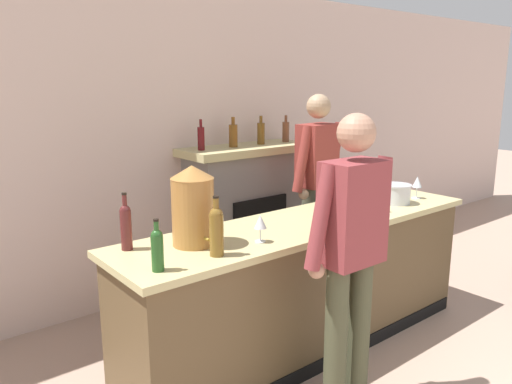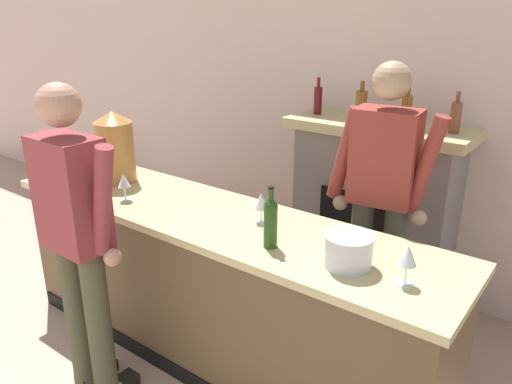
% 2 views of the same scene
% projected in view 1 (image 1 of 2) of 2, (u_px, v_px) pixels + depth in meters
% --- Properties ---
extents(wall_back_panel, '(12.00, 0.07, 2.75)m').
position_uv_depth(wall_back_panel, '(186.00, 142.00, 4.53)').
color(wall_back_panel, beige).
rests_on(wall_back_panel, ground_plane).
extents(bar_counter, '(2.88, 0.70, 0.96)m').
position_uv_depth(bar_counter, '(307.00, 284.00, 3.59)').
color(bar_counter, brown).
rests_on(bar_counter, ground_plane).
extents(fireplace_stone, '(1.28, 0.52, 1.60)m').
position_uv_depth(fireplace_stone, '(246.00, 213.00, 4.78)').
color(fireplace_stone, gray).
rests_on(fireplace_stone, ground_plane).
extents(person_customer, '(0.66, 0.30, 1.75)m').
position_uv_depth(person_customer, '(350.00, 254.00, 2.78)').
color(person_customer, '#464730').
rests_on(person_customer, ground_plane).
extents(person_bartender, '(0.66, 0.34, 1.81)m').
position_uv_depth(person_bartender, '(317.00, 186.00, 4.41)').
color(person_bartender, '#494C3B').
rests_on(person_bartender, ground_plane).
extents(copper_dispenser, '(0.26, 0.29, 0.48)m').
position_uv_depth(copper_dispenser, '(193.00, 205.00, 2.92)').
color(copper_dispenser, '#AE7538').
rests_on(copper_dispenser, bar_counter).
extents(ice_bucket_steel, '(0.23, 0.23, 0.15)m').
position_uv_depth(ice_bucket_steel, '(397.00, 194.00, 3.96)').
color(ice_bucket_steel, silver).
rests_on(ice_bucket_steel, bar_counter).
extents(wine_bottle_burgundy_dark, '(0.08, 0.08, 0.34)m').
position_uv_depth(wine_bottle_burgundy_dark, '(216.00, 229.00, 2.75)').
color(wine_bottle_burgundy_dark, brown).
rests_on(wine_bottle_burgundy_dark, bar_counter).
extents(wine_bottle_chardonnay_pale, '(0.07, 0.07, 0.32)m').
position_uv_depth(wine_bottle_chardonnay_pale, '(371.00, 194.00, 3.66)').
color(wine_bottle_chardonnay_pale, '#204214').
rests_on(wine_bottle_chardonnay_pale, bar_counter).
extents(wine_bottle_port_short, '(0.07, 0.07, 0.34)m').
position_uv_depth(wine_bottle_port_short, '(126.00, 225.00, 2.85)').
color(wine_bottle_port_short, '#562020').
rests_on(wine_bottle_port_short, bar_counter).
extents(wine_bottle_riesling_slim, '(0.06, 0.06, 0.28)m').
position_uv_depth(wine_bottle_riesling_slim, '(157.00, 248.00, 2.54)').
color(wine_bottle_riesling_slim, '#235120').
rests_on(wine_bottle_riesling_slim, bar_counter).
extents(wine_glass_by_dispenser, '(0.08, 0.08, 0.17)m').
position_uv_depth(wine_glass_by_dispenser, '(329.00, 196.00, 3.70)').
color(wine_glass_by_dispenser, silver).
rests_on(wine_glass_by_dispenser, bar_counter).
extents(wine_glass_back_row, '(0.08, 0.08, 0.17)m').
position_uv_depth(wine_glass_back_row, '(260.00, 223.00, 2.99)').
color(wine_glass_back_row, silver).
rests_on(wine_glass_back_row, bar_counter).
extents(wine_glass_front_left, '(0.08, 0.08, 0.19)m').
position_uv_depth(wine_glass_front_left, '(417.00, 183.00, 4.11)').
color(wine_glass_front_left, silver).
rests_on(wine_glass_front_left, bar_counter).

